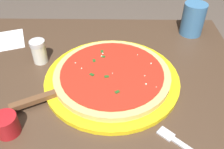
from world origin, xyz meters
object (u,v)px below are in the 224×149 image
cup_small_sauce (7,125)px  napkin_folded_right (3,41)px  pizza (112,74)px  parmesan_shaker (39,51)px  pizza_server (52,95)px  cup_tall_drink (193,19)px  serving_plate (112,78)px

cup_small_sauce → napkin_folded_right: bearing=112.0°
pizza → parmesan_shaker: 0.24m
cup_small_sauce → napkin_folded_right: 0.41m
pizza_server → cup_tall_drink: cup_tall_drink is taller
cup_small_sauce → napkin_folded_right: (-0.15, 0.38, -0.02)m
pizza_server → parmesan_shaker: (-0.07, 0.17, 0.02)m
cup_tall_drink → pizza_server: bearing=-141.7°
serving_plate → parmesan_shaker: bearing=159.4°
cup_tall_drink → napkin_folded_right: (-0.67, -0.07, -0.06)m
pizza_server → parmesan_shaker: 0.18m
serving_plate → napkin_folded_right: bearing=153.1°
serving_plate → pizza_server: (-0.15, -0.08, 0.01)m
serving_plate → parmesan_shaker: size_ratio=5.12×
napkin_folded_right → parmesan_shaker: bearing=-34.4°
pizza_server → napkin_folded_right: 0.36m
pizza_server → cup_small_sauce: size_ratio=3.95×
pizza_server → cup_tall_drink: (0.43, 0.34, 0.04)m
napkin_folded_right → parmesan_shaker: size_ratio=1.92×
pizza → cup_small_sauce: size_ratio=5.99×
serving_plate → cup_small_sauce: (-0.23, -0.18, 0.02)m
napkin_folded_right → serving_plate: bearing=-26.9°
napkin_folded_right → parmesan_shaker: parmesan_shaker is taller
serving_plate → cup_small_sauce: size_ratio=6.96×
cup_small_sauce → napkin_folded_right: cup_small_sauce is taller
cup_tall_drink → cup_small_sauce: 0.68m
serving_plate → cup_small_sauce: bearing=-141.9°
napkin_folded_right → cup_tall_drink: bearing=5.6°
cup_small_sauce → pizza: bearing=38.1°
cup_small_sauce → parmesan_shaker: bearing=87.9°
pizza → napkin_folded_right: pizza is taller
cup_small_sauce → cup_tall_drink: bearing=40.8°
pizza → cup_tall_drink: cup_tall_drink is taller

